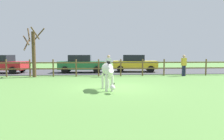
# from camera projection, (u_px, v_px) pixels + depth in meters

# --- Properties ---
(ground_plane) EXTENTS (60.00, 60.00, 0.00)m
(ground_plane) POSITION_uv_depth(u_px,v_px,m) (113.00, 87.00, 10.91)
(ground_plane) COLOR #5B8C42
(parking_asphalt) EXTENTS (28.00, 7.40, 0.05)m
(parking_asphalt) POSITION_uv_depth(u_px,v_px,m) (105.00, 71.00, 20.15)
(parking_asphalt) COLOR #47474C
(parking_asphalt) RESTS_ON ground_plane
(paddock_fence) EXTENTS (20.73, 0.11, 1.31)m
(paddock_fence) POSITION_uv_depth(u_px,v_px,m) (99.00, 67.00, 15.76)
(paddock_fence) COLOR brown
(paddock_fence) RESTS_ON ground_plane
(bare_tree) EXTENTS (1.57, 1.57, 3.64)m
(bare_tree) POSITION_uv_depth(u_px,v_px,m) (33.00, 51.00, 15.00)
(bare_tree) COLOR #513A23
(bare_tree) RESTS_ON ground_plane
(zebra) EXTENTS (0.71, 1.92, 1.41)m
(zebra) POSITION_uv_depth(u_px,v_px,m) (108.00, 71.00, 9.78)
(zebra) COLOR white
(zebra) RESTS_ON ground_plane
(crow_on_grass) EXTENTS (0.21, 0.10, 0.20)m
(crow_on_grass) POSITION_uv_depth(u_px,v_px,m) (113.00, 84.00, 10.93)
(crow_on_grass) COLOR black
(crow_on_grass) RESTS_ON ground_plane
(parked_car_red) EXTENTS (4.16, 2.22, 1.56)m
(parked_car_red) POSITION_uv_depth(u_px,v_px,m) (2.00, 64.00, 17.70)
(parked_car_red) COLOR red
(parked_car_red) RESTS_ON parking_asphalt
(parked_car_yellow) EXTENTS (4.17, 2.26, 1.56)m
(parked_car_yellow) POSITION_uv_depth(u_px,v_px,m) (135.00, 63.00, 18.95)
(parked_car_yellow) COLOR yellow
(parked_car_yellow) RESTS_ON parking_asphalt
(parked_car_green) EXTENTS (4.06, 2.00, 1.56)m
(parked_car_green) POSITION_uv_depth(u_px,v_px,m) (81.00, 64.00, 18.17)
(parked_car_green) COLOR #236B38
(parked_car_green) RESTS_ON parking_asphalt
(visitor_left_of_tree) EXTENTS (0.41, 0.31, 1.64)m
(visitor_left_of_tree) POSITION_uv_depth(u_px,v_px,m) (184.00, 64.00, 15.77)
(visitor_left_of_tree) COLOR #232847
(visitor_left_of_tree) RESTS_ON ground_plane
(visitor_right_of_tree) EXTENTS (0.39, 0.28, 1.64)m
(visitor_right_of_tree) POSITION_uv_depth(u_px,v_px,m) (109.00, 65.00, 15.19)
(visitor_right_of_tree) COLOR #232847
(visitor_right_of_tree) RESTS_ON ground_plane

